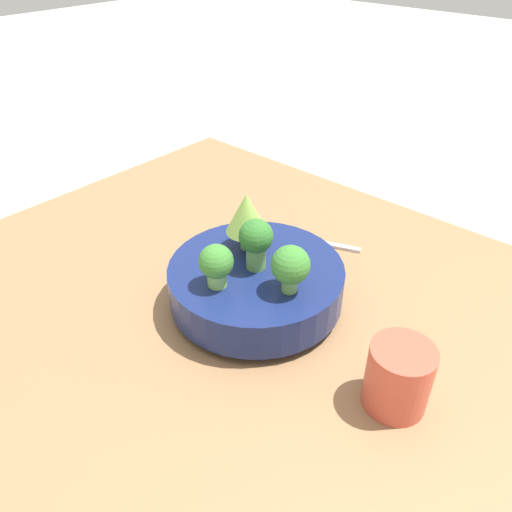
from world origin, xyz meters
TOP-DOWN VIEW (x-y plane):
  - ground_plane at (0.00, 0.00)m, footprint 6.00×6.00m
  - table at (0.00, 0.00)m, footprint 1.09×0.86m
  - bowl at (-0.01, 0.01)m, footprint 0.27×0.27m
  - romanesco_piece_near at (0.03, -0.02)m, footprint 0.06×0.06m
  - broccoli_floret_back at (0.00, 0.08)m, footprint 0.05×0.05m
  - broccoli_floret_center at (-0.01, 0.01)m, footprint 0.05×0.05m
  - broccoli_floret_left at (-0.08, 0.02)m, footprint 0.05×0.05m
  - cup at (-0.27, 0.03)m, footprint 0.08×0.08m
  - fork at (0.02, -0.19)m, footprint 0.17×0.07m

SIDE VIEW (x-z plane):
  - ground_plane at x=0.00m, z-range 0.00..0.00m
  - table at x=0.00m, z-range 0.00..0.04m
  - fork at x=0.02m, z-range 0.04..0.04m
  - bowl at x=-0.01m, z-range 0.04..0.11m
  - cup at x=-0.27m, z-range 0.04..0.13m
  - broccoli_floret_back at x=0.00m, z-range 0.11..0.18m
  - broccoli_floret_left at x=-0.08m, z-range 0.12..0.19m
  - broccoli_floret_center at x=-0.01m, z-range 0.12..0.20m
  - romanesco_piece_near at x=0.03m, z-range 0.12..0.22m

